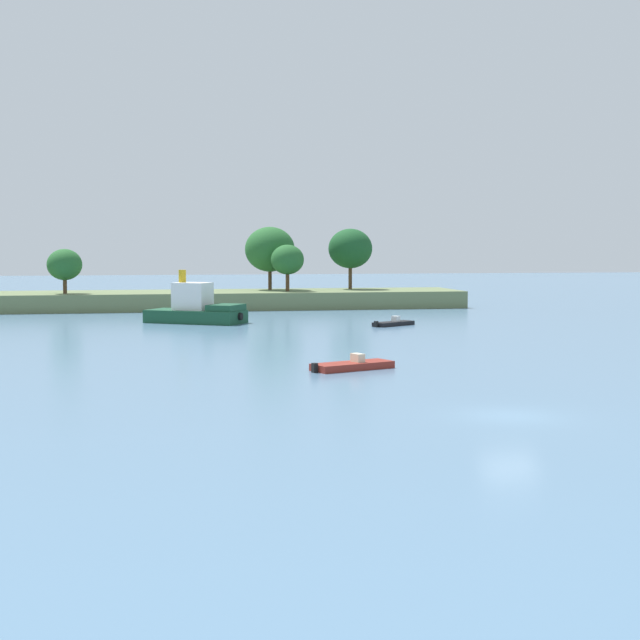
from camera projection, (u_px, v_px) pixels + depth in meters
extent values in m
plane|color=slate|center=(510.00, 416.00, 40.90)|extent=(400.00, 400.00, 0.00)
cube|color=#66754C|center=(77.00, 301.00, 107.84)|extent=(89.49, 11.21, 1.99)
cylinder|color=#513823|center=(65.00, 286.00, 105.21)|extent=(0.44, 0.44, 1.69)
ellipsoid|color=#235B28|center=(65.00, 265.00, 105.02)|extent=(3.86, 3.86, 3.47)
cylinder|color=#513823|center=(270.00, 279.00, 114.45)|extent=(0.44, 0.44, 2.48)
ellipsoid|color=#235B28|center=(270.00, 249.00, 114.16)|extent=(6.01, 6.01, 5.41)
cylinder|color=#513823|center=(288.00, 282.00, 110.65)|extent=(0.44, 0.44, 2.16)
ellipsoid|color=#235B28|center=(287.00, 260.00, 110.44)|extent=(3.86, 3.86, 3.48)
cylinder|color=#513823|center=(350.00, 278.00, 116.24)|extent=(0.44, 0.44, 2.82)
ellipsoid|color=#194C23|center=(350.00, 248.00, 115.96)|extent=(5.39, 5.39, 4.85)
cube|color=black|center=(393.00, 324.00, 86.81)|extent=(4.44, 3.59, 0.38)
cube|color=white|center=(396.00, 319.00, 87.01)|extent=(0.80, 0.85, 0.50)
cube|color=black|center=(376.00, 324.00, 85.16)|extent=(0.41, 0.42, 0.56)
cube|color=#19472D|center=(196.00, 316.00, 89.89)|extent=(9.89, 8.16, 1.23)
cube|color=#19472D|center=(226.00, 308.00, 88.66)|extent=(4.04, 4.33, 0.60)
cube|color=white|center=(193.00, 296.00, 89.85)|extent=(4.07, 3.85, 2.60)
cylinder|color=gold|center=(182.00, 276.00, 90.09)|extent=(0.70, 0.70, 1.20)
cylinder|color=black|center=(240.00, 316.00, 88.19)|extent=(0.62, 0.75, 0.70)
cube|color=maroon|center=(352.00, 366.00, 56.28)|extent=(5.31, 3.50, 0.42)
cube|color=beige|center=(358.00, 358.00, 56.44)|extent=(0.79, 0.99, 0.50)
cube|color=black|center=(315.00, 368.00, 54.83)|extent=(0.38, 0.40, 0.56)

